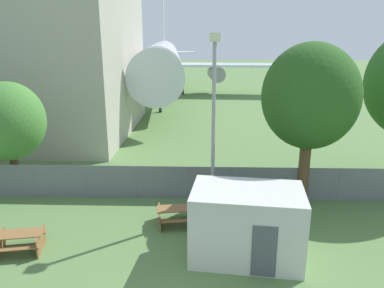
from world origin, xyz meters
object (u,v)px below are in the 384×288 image
(portable_cabin, at_px, (247,224))
(tree_near_hangar, at_px, (310,97))
(tree_behind_benches, at_px, (9,122))
(airplane, at_px, (162,61))
(picnic_bench_open_grass, at_px, (176,214))
(picnic_bench_near_cabin, at_px, (20,240))

(portable_cabin, xyz_separation_m, tree_near_hangar, (3.33, 5.03, 3.88))
(tree_behind_benches, bearing_deg, portable_cabin, -26.37)
(airplane, bearing_deg, tree_near_hangar, 12.79)
(airplane, height_order, picnic_bench_open_grass, airplane)
(picnic_bench_open_grass, bearing_deg, airplane, 97.09)
(picnic_bench_open_grass, relative_size, tree_behind_benches, 0.31)
(airplane, xyz_separation_m, tree_behind_benches, (-4.19, -32.41, -0.87))
(airplane, bearing_deg, portable_cabin, 5.83)
(portable_cabin, relative_size, tree_near_hangar, 0.55)
(portable_cabin, height_order, tree_behind_benches, tree_behind_benches)
(tree_near_hangar, distance_m, tree_behind_benches, 14.82)
(picnic_bench_near_cabin, xyz_separation_m, picnic_bench_open_grass, (5.80, 2.33, -0.00))
(airplane, relative_size, portable_cabin, 10.17)
(portable_cabin, bearing_deg, picnic_bench_open_grass, 146.01)
(portable_cabin, height_order, picnic_bench_open_grass, portable_cabin)
(portable_cabin, relative_size, picnic_bench_near_cabin, 2.19)
(portable_cabin, height_order, tree_near_hangar, tree_near_hangar)
(picnic_bench_open_grass, distance_m, tree_behind_benches, 9.81)
(picnic_bench_near_cabin, relative_size, picnic_bench_open_grass, 1.07)
(airplane, relative_size, tree_near_hangar, 5.62)
(airplane, relative_size, picnic_bench_near_cabin, 22.27)
(airplane, xyz_separation_m, picnic_bench_open_grass, (4.44, -35.68, -4.19))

